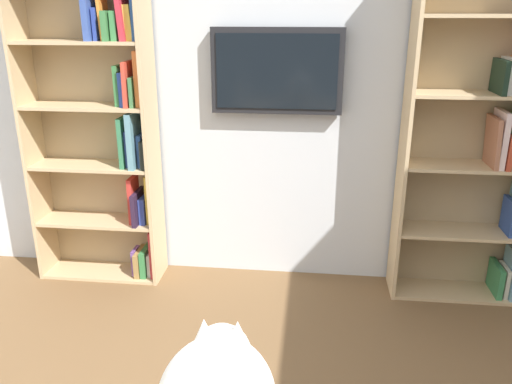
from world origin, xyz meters
The scene contains 4 objects.
wall_back centered at (0.00, -2.23, 1.35)m, with size 4.52×0.06×2.70m, color silver.
bookshelf_left centered at (-1.28, -2.06, 1.08)m, with size 0.82×0.28×2.14m.
bookshelf_right centered at (1.09, -2.06, 1.01)m, with size 0.82×0.28×1.95m.
wall_mounted_tv centered at (0.00, -2.15, 1.39)m, with size 0.80×0.07×0.51m.
Camera 1 is at (-0.24, 1.03, 1.74)m, focal length 36.14 mm.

